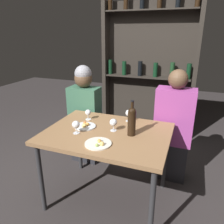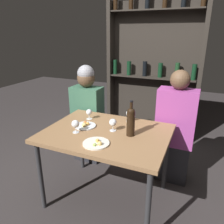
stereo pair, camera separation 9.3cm
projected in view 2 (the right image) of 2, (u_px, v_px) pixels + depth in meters
The scene contains 12 objects.
ground_plane at pixel (107, 197), 2.27m from camera, with size 10.00×10.00×0.00m, color #332D2D.
dining_table at pixel (107, 138), 2.04m from camera, with size 1.14×0.86×0.75m.
wine_rack_wall at pixel (153, 67), 3.41m from camera, with size 1.47×0.21×2.18m.
wine_bottle at pixel (131, 120), 1.90m from camera, with size 0.07×0.07×0.32m.
wine_glass_0 at pixel (129, 114), 2.22m from camera, with size 0.07×0.07×0.12m.
wine_glass_1 at pixel (75, 124), 1.97m from camera, with size 0.07×0.07×0.12m.
wine_glass_2 at pixel (89, 113), 2.28m from camera, with size 0.06×0.06×0.11m.
wine_glass_3 at pixel (113, 123), 2.01m from camera, with size 0.07×0.07×0.12m.
food_plate_0 at pixel (96, 143), 1.79m from camera, with size 0.22×0.22×0.04m.
food_plate_1 at pixel (85, 125), 2.12m from camera, with size 0.21×0.21×0.05m.
seated_person_left at pixel (88, 115), 2.77m from camera, with size 0.38×0.22×1.26m.
seated_person_right at pixel (175, 131), 2.38m from camera, with size 0.41×0.22×1.27m.
Camera 2 is at (0.77, -1.66, 1.61)m, focal length 35.00 mm.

